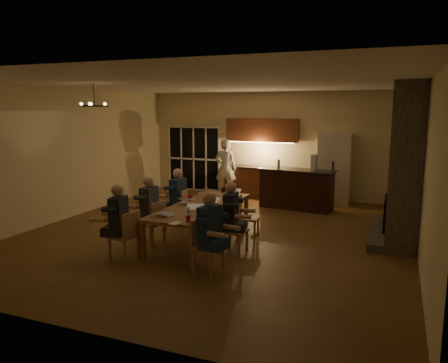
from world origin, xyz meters
TOP-DOWN VIEW (x-y plane):
  - floor at (0.00, 0.00)m, footprint 9.00×9.00m
  - back_wall at (0.00, 4.52)m, footprint 8.00×0.04m
  - left_wall at (-4.02, 0.00)m, footprint 0.04×9.00m
  - right_wall at (4.02, 0.00)m, footprint 0.04×9.00m
  - ceiling at (0.00, 0.00)m, footprint 8.00×9.00m
  - french_doors at (-2.70, 4.47)m, footprint 1.86×0.08m
  - fireplace at (3.70, 1.20)m, footprint 0.58×2.50m
  - kitchenette at (-0.30, 4.20)m, footprint 2.24×0.68m
  - refrigerator at (1.90, 4.15)m, footprint 0.90×0.68m
  - dining_table at (-0.12, -0.58)m, footprint 1.10×2.98m
  - bar_island at (1.05, 3.04)m, footprint 2.09×0.94m
  - chair_left_near at (-0.95, -2.11)m, footprint 0.51×0.51m
  - chair_left_mid at (-0.95, -1.16)m, footprint 0.51×0.51m
  - chair_left_far at (-1.05, 0.08)m, footprint 0.51×0.51m
  - chair_right_near at (0.72, -2.12)m, footprint 0.51×0.51m
  - chair_right_mid at (0.78, -1.05)m, footprint 0.48×0.48m
  - chair_right_far at (0.71, -0.03)m, footprint 0.49×0.49m
  - person_left_near at (-1.02, -2.14)m, footprint 0.71×0.71m
  - person_right_near at (0.78, -2.20)m, footprint 0.70×0.70m
  - person_left_mid at (-1.03, -1.08)m, footprint 0.63×0.63m
  - person_right_mid at (0.72, -1.07)m, footprint 0.69×0.69m
  - person_left_far at (-0.98, 0.06)m, footprint 0.62×0.62m
  - standing_person at (-1.29, 3.75)m, footprint 0.71×0.52m
  - chandelier at (-2.30, -1.02)m, footprint 0.54×0.54m
  - laptop_a at (-0.37, -1.58)m, footprint 0.40×0.37m
  - laptop_b at (0.10, -1.35)m, footprint 0.38×0.36m
  - laptop_c at (-0.43, -0.54)m, footprint 0.37×0.34m
  - laptop_d at (0.12, -0.66)m, footprint 0.32×0.28m
  - laptop_e at (-0.31, 0.56)m, footprint 0.35×0.31m
  - laptop_f at (0.19, 0.43)m, footprint 0.36×0.33m
  - mug_front at (-0.14, -1.02)m, footprint 0.08×0.08m
  - mug_mid at (-0.00, 0.04)m, footprint 0.07×0.07m
  - mug_back at (-0.50, 0.18)m, footprint 0.08×0.08m
  - redcup_near at (0.23, -1.86)m, footprint 0.08×0.08m
  - redcup_mid at (-0.53, -0.24)m, footprint 0.09×0.09m
  - redcup_far at (0.05, 0.77)m, footprint 0.09×0.09m
  - can_silver at (-0.04, -1.32)m, footprint 0.07×0.07m
  - can_cola at (-0.22, 0.88)m, footprint 0.07×0.07m
  - can_right at (0.33, -0.35)m, footprint 0.07×0.07m
  - plate_near at (0.26, -1.11)m, footprint 0.24×0.24m
  - plate_left at (-0.42, -1.46)m, footprint 0.24×0.24m
  - plate_far at (0.32, 0.15)m, footprint 0.27×0.27m
  - notepad at (0.08, -2.05)m, footprint 0.20×0.25m
  - bar_bottle at (0.55, 3.04)m, footprint 0.08×0.08m
  - bar_blender at (1.52, 2.96)m, footprint 0.16×0.16m

SIDE VIEW (x-z plane):
  - floor at x=0.00m, z-range 0.00..0.00m
  - dining_table at x=-0.12m, z-range 0.00..0.75m
  - chair_left_near at x=-0.95m, z-range 0.00..0.89m
  - chair_left_mid at x=-0.95m, z-range 0.00..0.89m
  - chair_left_far at x=-1.05m, z-range 0.00..0.89m
  - chair_right_near at x=0.72m, z-range 0.00..0.89m
  - chair_right_mid at x=0.78m, z-range 0.00..0.89m
  - chair_right_far at x=0.71m, z-range 0.00..0.89m
  - bar_island at x=1.05m, z-range 0.00..1.08m
  - person_left_near at x=-1.02m, z-range 0.00..1.38m
  - person_right_near at x=0.78m, z-range 0.00..1.38m
  - person_left_mid at x=-1.03m, z-range 0.00..1.38m
  - person_right_mid at x=0.72m, z-range 0.00..1.38m
  - person_left_far at x=-0.98m, z-range 0.00..1.38m
  - notepad at x=0.08m, z-range 0.75..0.76m
  - plate_near at x=0.26m, z-range 0.75..0.77m
  - plate_left at x=-0.42m, z-range 0.75..0.77m
  - plate_far at x=0.32m, z-range 0.75..0.77m
  - mug_front at x=-0.14m, z-range 0.75..0.85m
  - mug_mid at x=0.00m, z-range 0.75..0.85m
  - mug_back at x=-0.50m, z-range 0.75..0.85m
  - redcup_near at x=0.23m, z-range 0.75..0.87m
  - redcup_mid at x=-0.53m, z-range 0.75..0.87m
  - redcup_far at x=0.05m, z-range 0.75..0.87m
  - can_silver at x=-0.04m, z-range 0.75..0.87m
  - can_cola at x=-0.22m, z-range 0.75..0.87m
  - can_right at x=0.33m, z-range 0.75..0.87m
  - laptop_a at x=-0.37m, z-range 0.75..0.98m
  - laptop_b at x=0.10m, z-range 0.75..0.98m
  - laptop_c at x=-0.43m, z-range 0.75..0.98m
  - laptop_d at x=0.12m, z-range 0.75..0.98m
  - laptop_e at x=-0.31m, z-range 0.75..0.98m
  - laptop_f at x=0.19m, z-range 0.75..0.98m
  - standing_person at x=-1.29m, z-range 0.00..1.80m
  - refrigerator at x=1.90m, z-range 0.00..2.00m
  - french_doors at x=-2.70m, z-range 0.00..2.10m
  - kitchenette at x=-0.30m, z-range 0.00..2.40m
  - bar_bottle at x=0.55m, z-range 1.08..1.32m
  - bar_blender at x=1.52m, z-range 1.08..1.50m
  - back_wall at x=0.00m, z-range 0.00..3.20m
  - left_wall at x=-4.02m, z-range 0.00..3.20m
  - right_wall at x=4.02m, z-range 0.00..3.20m
  - fireplace at x=3.70m, z-range 0.00..3.20m
  - chandelier at x=-2.30m, z-range 2.73..2.77m
  - ceiling at x=0.00m, z-range 3.20..3.24m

